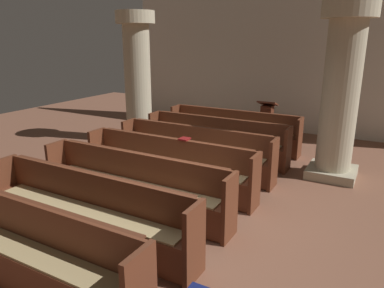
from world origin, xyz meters
The scene contains 13 objects.
ground_plane centered at (0.00, 0.00, 0.00)m, with size 19.20×19.20×0.00m, color brown.
back_wall centered at (0.00, 6.08, 2.25)m, with size 10.00×0.16×4.50m, color silver.
pew_row_0 centered at (-0.72, 3.68, 0.49)m, with size 3.29×0.46×0.92m.
pew_row_1 centered at (-0.72, 2.69, 0.49)m, with size 3.29×0.46×0.92m.
pew_row_2 centered at (-0.72, 1.71, 0.49)m, with size 3.29×0.47×0.92m.
pew_row_3 centered at (-0.72, 0.72, 0.49)m, with size 3.29×0.46×0.92m.
pew_row_4 centered at (-0.72, -0.26, 0.49)m, with size 3.29×0.46×0.92m.
pew_row_5 centered at (-0.72, -1.24, 0.49)m, with size 3.29×0.47×0.92m.
pew_row_6 centered at (-0.72, -2.23, 0.49)m, with size 3.29×0.46×0.92m.
pillar_aisle_side centered at (1.74, 2.82, 1.70)m, with size 0.96×0.96×3.26m.
pillar_far_side centered at (-3.14, 3.12, 1.70)m, with size 0.96×0.96×3.26m.
lectern centered at (-0.18, 4.64, 0.45)m, with size 0.48×0.45×1.08m.
hymn_book centered at (-0.49, 0.91, 0.93)m, with size 0.17×0.19×0.03m, color maroon.
Camera 1 is at (2.55, -4.33, 2.63)m, focal length 33.82 mm.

